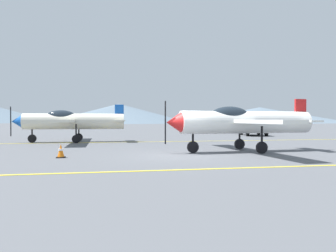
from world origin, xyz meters
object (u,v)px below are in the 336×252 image
traffic_cone_front (61,151)px  airplane_mid (70,121)px  airplane_near (241,121)px  car_sedan (253,127)px

traffic_cone_front → airplane_mid: bearing=93.9°
airplane_mid → airplane_near: bearing=-43.0°
car_sedan → traffic_cone_front: car_sedan is taller
airplane_near → car_sedan: airplane_near is taller
airplane_mid → car_sedan: 18.14m
airplane_near → airplane_mid: same height
car_sedan → airplane_near: bearing=-117.6°
airplane_mid → car_sedan: airplane_mid is taller
airplane_mid → car_sedan: bearing=20.2°
car_sedan → airplane_mid: bearing=-159.8°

